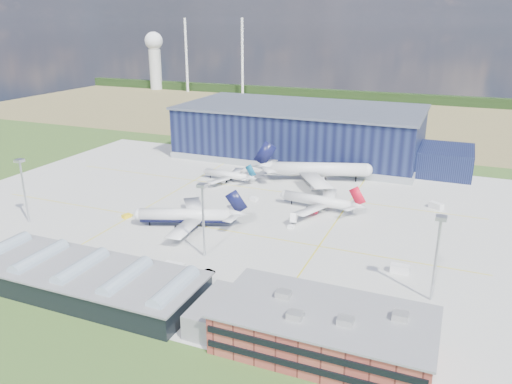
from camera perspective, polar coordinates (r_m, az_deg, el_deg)
The scene contains 24 objects.
ground at distance 181.04m, azimuth -4.20°, elevation -2.89°, with size 600.00×600.00×0.00m, color #35541F.
apron at distance 189.38m, azimuth -2.85°, elevation -1.85°, with size 220.00×160.00×0.08m.
farmland at distance 383.43m, azimuth 10.82°, elevation 8.54°, with size 600.00×220.00×0.01m, color olive.
treeline at distance 460.47m, azimuth 13.01°, elevation 10.61°, with size 600.00×8.00×8.00m, color black.
horizon_dressing at distance 519.59m, azimuth -8.83°, elevation 15.12°, with size 440.20×18.00×70.00m.
hangar at distance 261.31m, azimuth 5.69°, elevation 6.59°, with size 145.00×62.00×26.10m.
ops_building at distance 111.38m, azimuth 7.78°, elevation -15.36°, with size 46.00×23.00×10.90m.
glass_concourse at distance 137.71m, azimuth -18.11°, elevation -9.56°, with size 78.00×23.00×8.60m.
light_mast_west at distance 188.78m, azimuth -25.13°, elevation 1.19°, with size 2.60×2.60×23.00m.
light_mast_center at distance 146.38m, azimuth -6.09°, elevation -1.88°, with size 2.60×2.60×23.00m.
light_mast_east at distance 130.41m, azimuth 20.06°, elevation -5.69°, with size 2.60×2.60×23.00m.
airliner_navy at distance 172.05m, azimuth -8.11°, elevation -1.89°, with size 40.24×39.36×13.12m, color silver, non-canonical shape.
airliner_red at distance 187.38m, azimuth 7.10°, elevation -0.40°, with size 34.24×33.50×11.17m, color silver, non-canonical shape.
airliner_widebody at distance 219.98m, azimuth 7.14°, elevation 3.38°, with size 53.28×52.12×17.37m, color silver, non-canonical shape.
airliner_regional at distance 220.29m, azimuth -3.38°, elevation 2.38°, with size 27.56×26.96×8.99m, color silver, non-canonical shape.
gse_tug_b at distance 185.77m, azimuth -14.57°, elevation -2.68°, with size 2.07×3.11×1.35m, color yellow.
gse_van_a at distance 144.38m, azimuth -9.35°, elevation -8.50°, with size 2.57×5.89×2.57m, color silver.
gse_van_b at distance 199.98m, azimuth 19.88°, elevation -1.49°, with size 2.43×5.30×2.43m, color silver.
gse_tug_c at distance 232.48m, azimuth 4.21°, elevation 2.30°, with size 2.20×3.52×1.54m, color yellow.
gse_cart_b at distance 197.08m, azimuth -0.24°, elevation -0.78°, with size 2.06×3.09×1.34m, color silver.
gse_van_c at distance 147.46m, azimuth 16.11°, elevation -8.45°, with size 2.48×5.17×2.48m, color silver.
airstair at distance 173.53m, azimuth 4.31°, elevation -3.33°, with size 1.98×4.96×3.17m, color silver.
car_a at distance 142.37m, azimuth -9.97°, elevation -9.29°, with size 1.29×3.21×1.09m, color #99999E.
car_b at distance 142.69m, azimuth -5.33°, elevation -9.01°, with size 1.12×3.23×1.06m, color #99999E.
Camera 1 is at (76.50, -149.64, 67.32)m, focal length 35.00 mm.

